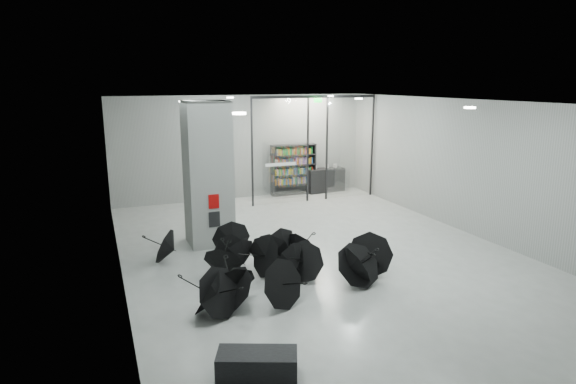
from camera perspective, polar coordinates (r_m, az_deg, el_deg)
name	(u,v)px	position (r m, az deg, el deg)	size (l,w,h in m)	color
room	(321,148)	(12.49, 3.85, 5.15)	(14.00, 14.02, 4.01)	gray
column	(208,174)	(13.70, -9.37, 2.12)	(1.20, 1.20, 4.00)	slate
fire_cabinet	(214,201)	(13.24, -8.68, -1.10)	(0.28, 0.04, 0.38)	#A50A07
info_panel	(214,219)	(13.37, -8.61, -3.18)	(0.30, 0.03, 0.42)	black
exit_sign	(318,100)	(18.21, 3.52, 10.66)	(0.30, 0.06, 0.15)	#0CE533
glass_partition	(315,144)	(18.52, 3.17, 5.61)	(5.06, 0.08, 4.00)	silver
bench	(257,364)	(8.07, -3.64, -19.47)	(1.25, 0.54, 0.40)	black
bookshelf	(294,170)	(19.69, 0.66, 2.64)	(1.85, 0.37, 2.04)	black
shop_counter	(324,180)	(20.36, 4.28, 1.43)	(1.64, 0.65, 0.98)	black
umbrella_cluster	(275,270)	(11.22, -1.51, -9.12)	(5.63, 4.53, 1.30)	black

